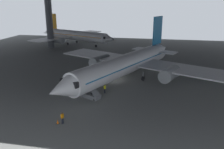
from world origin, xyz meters
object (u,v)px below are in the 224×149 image
Objects in this scene: crew_worker_by_stairs at (105,88)px; airplane_distant at (76,35)px; traffic_cone_orange at (58,122)px; airplane_main at (127,64)px; crew_worker_near_nose at (62,117)px; boarding_stairs at (89,93)px.

airplane_distant reaches higher than crew_worker_by_stairs.
crew_worker_by_stairs is 2.63× the size of traffic_cone_orange.
airplane_distant is (-20.57, 43.81, 2.38)m from crew_worker_by_stairs.
airplane_distant is (-23.36, 36.69, -0.26)m from airplane_main.
crew_worker_near_nose reaches higher than traffic_cone_orange.
boarding_stairs is 2.91× the size of crew_worker_near_nose.
crew_worker_by_stairs is at bearing -111.43° from airplane_main.
airplane_distant is at bearing 122.49° from airplane_main.
airplane_main is at bearing -57.51° from airplane_distant.
traffic_cone_orange is at bearing -170.56° from crew_worker_near_nose.
airplane_distant is 52.63× the size of traffic_cone_orange.
boarding_stairs is 9.55m from traffic_cone_orange.
airplane_distant is at bearing 106.93° from traffic_cone_orange.
crew_worker_near_nose is 1.04× the size of crew_worker_by_stairs.
crew_worker_near_nose is 0.91m from traffic_cone_orange.
crew_worker_by_stairs reaches higher than traffic_cone_orange.
crew_worker_by_stairs is at bearing 72.52° from traffic_cone_orange.
airplane_main is 1.15× the size of airplane_distant.
traffic_cone_orange is at bearing -107.48° from crew_worker_by_stairs.
boarding_stairs reaches higher than crew_worker_by_stairs.
airplane_main reaches higher than crew_worker_near_nose.
boarding_stairs is at bearing -68.24° from airplane_distant.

